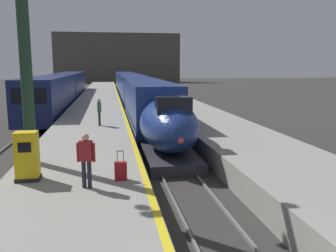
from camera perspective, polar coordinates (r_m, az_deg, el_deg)
name	(u,v)px	position (r m, az deg, el deg)	size (l,w,h in m)	color
platform_left	(95,119)	(29.62, -11.48, 1.13)	(4.80, 110.00, 1.05)	gray
platform_right	(193,116)	(30.40, 3.96, 1.51)	(4.80, 110.00, 1.05)	gray
platform_left_safety_stripe	(123,112)	(29.55, -7.09, 2.26)	(0.20, 107.80, 0.01)	yellow
rail_main_left	(134,119)	(32.46, -5.45, 1.17)	(0.08, 110.00, 0.12)	slate
rail_main_right	(150,118)	(32.59, -2.82, 1.23)	(0.08, 110.00, 0.12)	slate
rail_secondary_left	(39,121)	(32.93, -19.65, 0.77)	(0.08, 110.00, 0.12)	slate
rail_secondary_right	(57,120)	(32.69, -17.07, 0.85)	(0.08, 110.00, 0.12)	slate
highspeed_train_main	(134,90)	(42.09, -5.40, 5.67)	(2.92, 56.48, 3.60)	navy
regional_train_adjacent	(63,89)	(43.55, -16.26, 5.68)	(2.85, 36.60, 3.80)	#141E4C
station_column_mid	(23,24)	(14.63, -21.89, 14.64)	(4.00, 0.68, 8.51)	#1E3828
passenger_near_edge	(86,156)	(11.20, -12.81, -4.67)	(0.56, 0.29, 1.69)	#23232D
passenger_mid_platform	(99,110)	(22.73, -10.81, 2.51)	(0.27, 0.57, 1.69)	#23232D
rolling_suitcase	(121,171)	(11.94, -7.48, -7.04)	(0.40, 0.22, 0.98)	maroon
ticket_machine_yellow	(27,158)	(12.57, -21.33, -4.72)	(0.76, 0.62, 1.60)	yellow
terminus_back_wall	(118,58)	(106.61, -7.91, 10.62)	(36.00, 2.00, 14.00)	#4C4742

